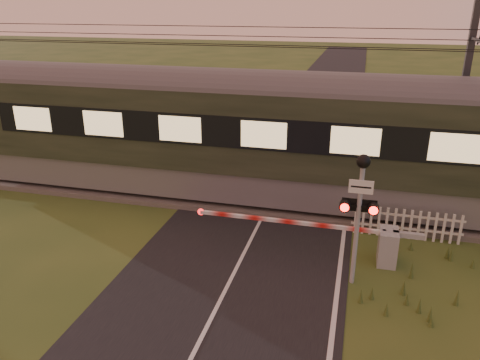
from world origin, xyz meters
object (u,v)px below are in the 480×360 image
(crossing_signal, at_px, (360,197))
(catenary_mast, at_px, (462,97))
(picket_fence, at_px, (407,224))
(boom_gate, at_px, (376,243))

(crossing_signal, height_order, catenary_mast, catenary_mast)
(crossing_signal, bearing_deg, picket_fence, 62.60)
(crossing_signal, bearing_deg, catenary_mast, 65.10)
(picket_fence, height_order, catenary_mast, catenary_mast)
(boom_gate, height_order, crossing_signal, crossing_signal)
(boom_gate, height_order, picket_fence, boom_gate)
(picket_fence, relative_size, catenary_mast, 0.46)
(crossing_signal, bearing_deg, boom_gate, 65.39)
(picket_fence, distance_m, catenary_mast, 5.52)
(catenary_mast, bearing_deg, boom_gate, -114.96)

